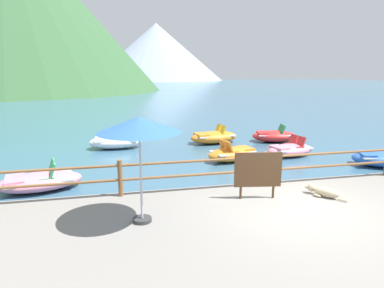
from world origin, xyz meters
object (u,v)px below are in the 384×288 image
(pedal_boat_4, at_px, (290,150))
(pedal_boat_6, at_px, (214,137))
(sign_board, at_px, (258,170))
(pedal_boat_0, at_px, (233,154))
(pedal_boat_5, at_px, (115,142))
(dog_resting, at_px, (323,192))
(pedal_boat_1, at_px, (274,136))
(pedal_boat_7, at_px, (382,158))
(beach_umbrella, at_px, (139,126))
(pedal_boat_2, at_px, (40,181))

(pedal_boat_4, relative_size, pedal_boat_6, 0.92)
(sign_board, distance_m, pedal_boat_0, 5.14)
(pedal_boat_4, relative_size, pedal_boat_5, 0.97)
(pedal_boat_0, xyz_separation_m, pedal_boat_6, (0.19, 3.42, 0.02))
(dog_resting, height_order, pedal_boat_1, pedal_boat_1)
(pedal_boat_7, bearing_deg, pedal_boat_0, 159.86)
(pedal_boat_6, bearing_deg, pedal_boat_4, -52.24)
(beach_umbrella, relative_size, pedal_boat_2, 0.84)
(dog_resting, relative_size, pedal_boat_4, 0.39)
(pedal_boat_2, distance_m, pedal_boat_5, 5.68)
(dog_resting, distance_m, pedal_boat_7, 5.70)
(dog_resting, xyz_separation_m, pedal_boat_4, (2.05, 5.43, -0.25))
(dog_resting, bearing_deg, pedal_boat_0, 96.55)
(sign_board, distance_m, beach_umbrella, 3.27)
(sign_board, relative_size, pedal_boat_5, 0.49)
(pedal_boat_0, height_order, pedal_boat_2, pedal_boat_0)
(pedal_boat_0, relative_size, pedal_boat_2, 0.89)
(sign_board, height_order, pedal_boat_4, sign_board)
(sign_board, height_order, pedal_boat_7, sign_board)
(pedal_boat_1, xyz_separation_m, pedal_boat_6, (-3.12, 0.34, 0.01))
(sign_board, relative_size, pedal_boat_6, 0.46)
(sign_board, height_order, pedal_boat_2, sign_board)
(beach_umbrella, xyz_separation_m, pedal_boat_4, (6.67, 5.89, -2.18))
(dog_resting, xyz_separation_m, pedal_boat_7, (4.69, 3.24, -0.22))
(pedal_boat_1, height_order, pedal_boat_4, pedal_boat_1)
(pedal_boat_0, xyz_separation_m, pedal_boat_4, (2.65, 0.25, -0.03))
(beach_umbrella, xyz_separation_m, pedal_boat_6, (4.21, 9.07, -2.13))
(pedal_boat_1, height_order, pedal_boat_7, pedal_boat_1)
(pedal_boat_2, xyz_separation_m, pedal_boat_6, (7.03, 5.34, 0.04))
(pedal_boat_5, height_order, pedal_boat_6, pedal_boat_6)
(dog_resting, distance_m, pedal_boat_4, 5.81)
(pedal_boat_2, height_order, pedal_boat_6, pedal_boat_6)
(pedal_boat_1, distance_m, pedal_boat_4, 2.91)
(pedal_boat_5, relative_size, pedal_boat_6, 0.94)
(dog_resting, bearing_deg, pedal_boat_7, 34.68)
(pedal_boat_1, relative_size, pedal_boat_4, 1.03)
(beach_umbrella, distance_m, pedal_boat_0, 7.26)
(pedal_boat_0, xyz_separation_m, pedal_boat_5, (-4.62, 3.32, 0.02))
(sign_board, xyz_separation_m, pedal_boat_1, (4.42, 8.03, -0.83))
(pedal_boat_1, bearing_deg, pedal_boat_0, -136.98)
(pedal_boat_0, relative_size, pedal_boat_7, 0.94)
(pedal_boat_5, height_order, pedal_boat_7, pedal_boat_5)
(pedal_boat_5, bearing_deg, sign_board, -67.01)
(pedal_boat_4, height_order, pedal_boat_6, pedal_boat_6)
(beach_umbrella, height_order, pedal_boat_0, beach_umbrella)
(beach_umbrella, xyz_separation_m, dog_resting, (4.61, 0.47, -1.92))
(dog_resting, xyz_separation_m, pedal_boat_6, (-0.41, 8.61, -0.21))
(dog_resting, distance_m, pedal_boat_1, 8.70)
(pedal_boat_4, distance_m, pedal_boat_5, 7.89)
(pedal_boat_2, xyz_separation_m, pedal_boat_5, (2.23, 5.23, 0.04))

